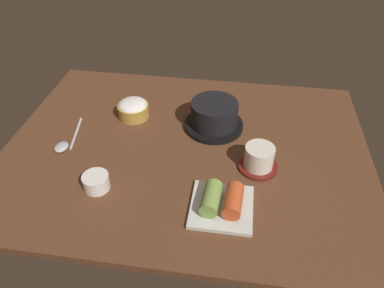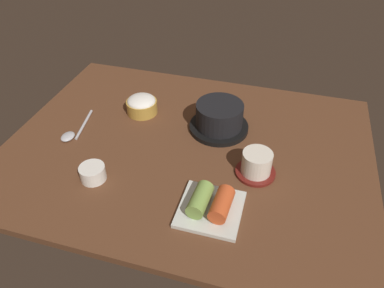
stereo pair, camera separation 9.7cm
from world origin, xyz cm
name	(u,v)px [view 2 (the right image)]	position (x,y,z in cm)	size (l,w,h in cm)	color
dining_table	(187,149)	(0.00, 0.00, 1.00)	(100.00, 76.00, 2.00)	#56331E
stone_pot	(219,117)	(6.62, 10.47, 6.09)	(17.30, 17.30, 8.43)	black
rice_bowl	(142,104)	(-18.29, 12.31, 4.87)	(9.47, 9.47, 5.74)	#B78C38
tea_cup_with_saucer	(257,164)	(19.75, -5.36, 5.19)	(10.23, 10.23, 6.66)	maroon
kimchi_plate	(211,205)	(11.68, -20.46, 4.00)	(14.28, 14.28, 5.11)	silver
side_bowl_near	(93,173)	(-18.94, -18.41, 4.06)	(6.42, 6.42, 3.86)	white
spoon	(73,133)	(-33.33, -3.78, 2.62)	(4.73, 16.29, 1.35)	#B7B7BC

